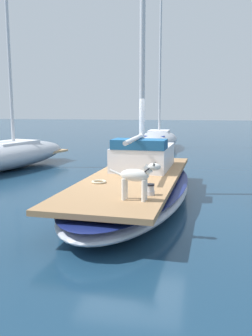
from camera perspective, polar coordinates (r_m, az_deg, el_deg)
name	(u,v)px	position (r m, az deg, el deg)	size (l,w,h in m)	color
ground_plane	(134,202)	(8.82, 1.28, -5.43)	(120.00, 120.00, 0.00)	navy
sailboat_main	(134,189)	(8.74, 1.29, -3.31)	(2.83, 7.34, 0.66)	#B2B7C1
mast_main	(142,6)	(9.60, 2.54, 24.24)	(0.14, 2.27, 8.90)	silver
cabin_house	(143,155)	(9.70, 2.76, 1.98)	(1.50, 2.28, 0.84)	silver
dog_white	(137,177)	(6.30, 1.76, -1.39)	(0.94, 0.28, 0.70)	silver
deck_winch	(150,190)	(6.77, 3.88, -3.45)	(0.16, 0.16, 0.21)	#B7B7BC
coiled_rope	(99,182)	(7.87, -4.29, -2.17)	(0.32, 0.32, 0.04)	beige
moored_boat_far_astern	(158,139)	(20.26, 5.07, 4.60)	(2.07, 5.65, 8.16)	#B2B7C1
moored_boat_port_side	(1,155)	(14.06, -19.14, 1.93)	(3.73, 7.11, 6.47)	#B2B7C1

